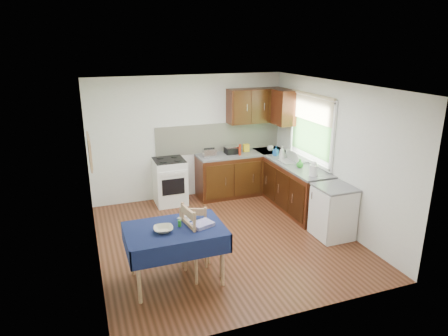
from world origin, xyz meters
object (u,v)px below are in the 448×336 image
object	(u,v)px
dish_rack	(292,160)
chair_far	(194,232)
sandwich_press	(232,150)
kettle	(314,169)
chair_near	(199,239)
dining_table	(175,235)
toaster	(209,153)

from	to	relation	value
dish_rack	chair_far	bearing A→B (deg)	-160.75
sandwich_press	kettle	xyz separation A→B (m)	(0.81, -1.82, 0.03)
dish_rack	kettle	xyz separation A→B (m)	(-0.08, -0.87, 0.09)
sandwich_press	chair_near	bearing A→B (deg)	-137.53
chair_near	sandwich_press	bearing A→B (deg)	-38.05
chair_near	kettle	distance (m)	2.56
dining_table	kettle	size ratio (longest dim) A/B	5.05
chair_near	toaster	xyz separation A→B (m)	(1.01, 2.61, 0.43)
toaster	dish_rack	size ratio (longest dim) A/B	0.54
kettle	chair_near	bearing A→B (deg)	-158.77
toaster	dish_rack	bearing A→B (deg)	-8.01
chair_far	chair_near	size ratio (longest dim) A/B	0.90
sandwich_press	kettle	distance (m)	1.99
chair_far	toaster	xyz separation A→B (m)	(0.98, 2.29, 0.49)
dining_table	dish_rack	world-z (taller)	dish_rack
dining_table	chair_near	world-z (taller)	chair_near
chair_far	toaster	size ratio (longest dim) A/B	3.71
sandwich_press	dining_table	bearing A→B (deg)	-142.38
dish_rack	toaster	bearing A→B (deg)	137.42
dining_table	toaster	xyz separation A→B (m)	(1.34, 2.63, 0.31)
dining_table	chair_far	xyz separation A→B (m)	(0.36, 0.34, -0.18)
dining_table	kettle	bearing A→B (deg)	21.01
dish_rack	kettle	distance (m)	0.88
chair_far	toaster	distance (m)	2.54
sandwich_press	kettle	world-z (taller)	kettle
toaster	kettle	size ratio (longest dim) A/B	1.00
chair_far	toaster	world-z (taller)	toaster
chair_far	dish_rack	xyz separation A→B (m)	(2.39, 1.46, 0.43)
toaster	kettle	bearing A→B (deg)	-29.45
chair_far	kettle	world-z (taller)	kettle
chair_near	chair_far	bearing A→B (deg)	-13.67
toaster	dish_rack	distance (m)	1.64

